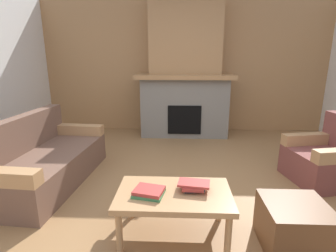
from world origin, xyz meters
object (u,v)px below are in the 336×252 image
armchair (327,160)px  fireplace (185,77)px  coffee_table (174,198)px  ottoman (294,226)px  couch (44,161)px

armchair → fireplace: bearing=130.6°
fireplace → coffee_table: bearing=-92.5°
armchair → coffee_table: (-1.93, -1.15, 0.08)m
ottoman → fireplace: bearing=104.6°
couch → armchair: 3.61m
armchair → coffee_table: 2.25m
fireplace → ottoman: size_ratio=5.19×
couch → armchair: bearing=3.1°
ottoman → armchair: bearing=53.8°
fireplace → couch: 3.05m
coffee_table → armchair: bearing=30.9°
fireplace → coffee_table: 3.34m
couch → armchair: (3.60, 0.19, 0.01)m
couch → ottoman: size_ratio=3.57×
fireplace → couch: bearing=-128.4°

